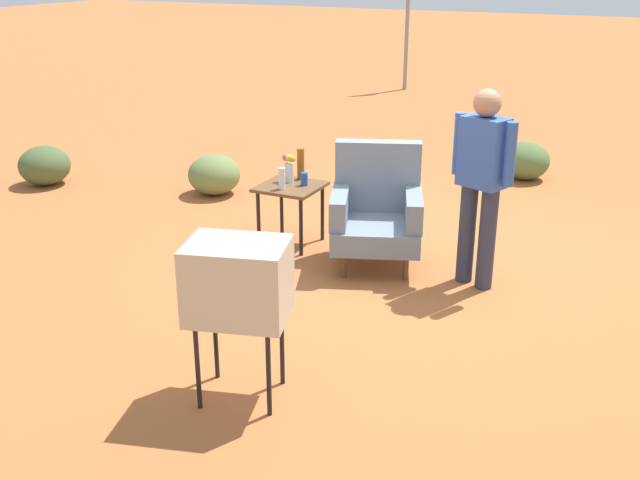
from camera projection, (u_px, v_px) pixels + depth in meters
name	position (u px, v px, depth m)	size (l,w,h in m)	color
ground_plane	(404.00, 263.00, 6.75)	(60.00, 60.00, 0.00)	#AD6033
armchair	(377.00, 209.00, 6.60)	(0.99, 1.00, 1.06)	brown
side_table	(291.00, 194.00, 7.02)	(0.56, 0.56, 0.58)	black
tv_on_stand	(238.00, 282.00, 4.46)	(0.70, 0.59, 1.03)	black
person_standing	(482.00, 177.00, 5.99)	(0.54, 0.33, 1.64)	#2D3347
road_sign	(407.00, 19.00, 14.77)	(0.33, 0.33, 2.44)	gray
bottle_short_clear	(282.00, 179.00, 6.84)	(0.06, 0.06, 0.20)	silver
soda_can_blue	(304.00, 179.00, 6.97)	(0.07, 0.07, 0.12)	blue
bottle_tall_amber	(301.00, 164.00, 7.13)	(0.07, 0.07, 0.30)	brown
flower_vase	(289.00, 166.00, 7.05)	(0.14, 0.10, 0.27)	silver
shrub_near	(44.00, 165.00, 8.95)	(0.60, 0.60, 0.47)	#475B33
shrub_mid	(214.00, 175.00, 8.59)	(0.60, 0.60, 0.46)	olive
shrub_far	(525.00, 161.00, 9.17)	(0.60, 0.60, 0.46)	#516B38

